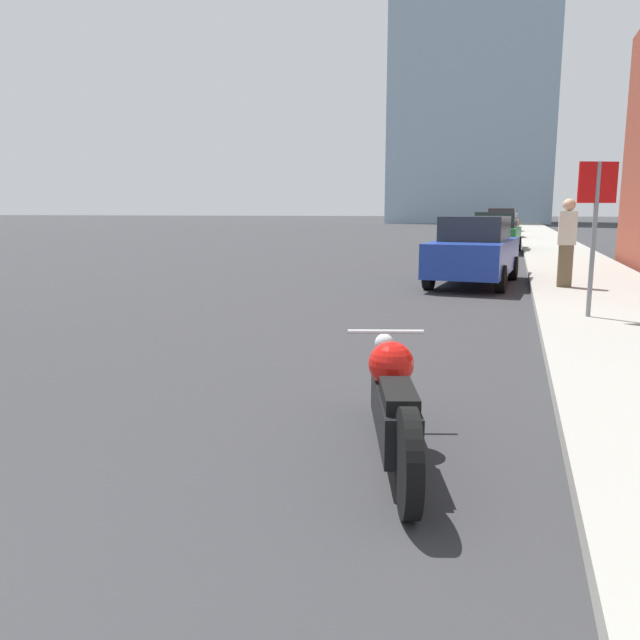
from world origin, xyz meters
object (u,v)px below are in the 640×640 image
(parked_car_yellow, at_px, (507,222))
(stop_sign, at_px, (596,212))
(parked_car_red, at_px, (502,224))
(motorcycle, at_px, (393,402))
(parked_car_green, at_px, (496,232))
(pedestrian, at_px, (567,241))
(parked_car_blue, at_px, (475,251))

(parked_car_yellow, relative_size, stop_sign, 1.68)
(parked_car_red, bearing_deg, stop_sign, -83.65)
(motorcycle, bearing_deg, parked_car_green, 73.81)
(parked_car_red, height_order, stop_sign, stop_sign)
(parked_car_red, xyz_separation_m, pedestrian, (1.81, -26.22, 0.19))
(motorcycle, distance_m, parked_car_green, 23.37)
(motorcycle, relative_size, parked_car_blue, 0.50)
(parked_car_yellow, bearing_deg, stop_sign, -88.69)
(stop_sign, bearing_deg, motorcycle, -107.78)
(parked_car_green, height_order, parked_car_yellow, parked_car_yellow)
(pedestrian, bearing_deg, parked_car_green, 97.59)
(motorcycle, distance_m, parked_car_red, 36.12)
(motorcycle, height_order, parked_car_yellow, parked_car_yellow)
(motorcycle, distance_m, parked_car_yellow, 48.19)
(parked_car_blue, height_order, stop_sign, stop_sign)
(parked_car_green, xyz_separation_m, parked_car_red, (-0.01, 12.75, 0.09))
(parked_car_blue, height_order, parked_car_green, parked_car_green)
(parked_car_blue, xyz_separation_m, stop_sign, (2.02, -5.11, 0.91))
(parked_car_blue, bearing_deg, parked_car_red, 94.82)
(parked_car_blue, relative_size, parked_car_yellow, 1.17)
(parked_car_blue, bearing_deg, parked_car_yellow, 94.62)
(parked_car_blue, bearing_deg, motorcycle, -84.33)
(motorcycle, height_order, parked_car_green, parked_car_green)
(motorcycle, xyz_separation_m, parked_car_red, (0.03, 36.11, 0.52))
(motorcycle, distance_m, pedestrian, 10.08)
(parked_car_blue, xyz_separation_m, parked_car_yellow, (0.33, 37.11, 0.06))
(parked_car_blue, height_order, pedestrian, pedestrian)
(motorcycle, relative_size, stop_sign, 0.99)
(motorcycle, bearing_deg, pedestrian, 63.38)
(pedestrian, bearing_deg, motorcycle, -100.54)
(pedestrian, bearing_deg, stop_sign, -88.90)
(parked_car_red, bearing_deg, motorcycle, -87.28)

